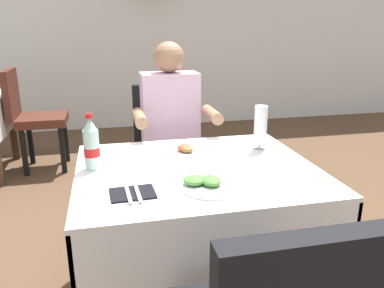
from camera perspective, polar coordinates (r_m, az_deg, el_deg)
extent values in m
cube|color=silver|center=(5.27, -9.67, 18.45)|extent=(11.00, 0.12, 2.94)
cube|color=white|center=(1.73, 0.73, -3.80)|extent=(1.07, 0.90, 0.02)
cube|color=white|center=(1.43, 5.01, -16.45)|extent=(1.07, 0.02, 0.32)
cube|color=white|center=(2.20, -1.98, -3.86)|extent=(1.07, 0.02, 0.32)
cube|color=white|center=(1.77, -16.47, -10.17)|extent=(0.02, 0.90, 0.32)
cube|color=white|center=(1.98, 15.86, -7.01)|extent=(0.02, 0.90, 0.32)
cube|color=#472D1E|center=(1.77, 19.97, -18.08)|extent=(0.07, 0.07, 0.72)
cube|color=#472D1E|center=(2.20, -14.13, -10.05)|extent=(0.07, 0.07, 0.72)
cube|color=#472D1E|center=(2.36, 9.87, -7.81)|extent=(0.07, 0.07, 0.72)
cube|color=black|center=(2.51, -3.30, -2.79)|extent=(0.44, 0.44, 0.08)
cube|color=black|center=(2.67, -4.30, 4.28)|extent=(0.42, 0.06, 0.44)
cube|color=black|center=(2.44, -6.51, -10.29)|extent=(0.04, 0.04, 0.45)
cube|color=black|center=(2.49, 1.38, -9.54)|extent=(0.04, 0.04, 0.45)
cube|color=black|center=(2.74, -7.33, -7.04)|extent=(0.04, 0.04, 0.45)
cube|color=black|center=(2.79, -0.33, -6.45)|extent=(0.04, 0.04, 0.45)
cylinder|color=#282D42|center=(2.42, -4.00, -10.42)|extent=(0.10, 0.10, 0.45)
cylinder|color=#282D42|center=(2.45, -0.24, -10.06)|extent=(0.10, 0.10, 0.45)
cube|color=#282D42|center=(2.46, -2.89, -2.64)|extent=(0.34, 0.36, 0.12)
cube|color=silver|center=(2.45, -3.32, 4.81)|extent=(0.36, 0.20, 0.50)
sphere|color=#997051|center=(2.40, -3.47, 12.86)|extent=(0.19, 0.19, 0.19)
cylinder|color=#997051|center=(2.20, -7.87, 3.86)|extent=(0.07, 0.26, 0.07)
cylinder|color=#997051|center=(2.27, 3.01, 4.45)|extent=(0.07, 0.26, 0.07)
cylinder|color=white|center=(1.52, 2.82, -6.34)|extent=(0.25, 0.25, 0.01)
ellipsoid|color=#4C8E38|center=(1.51, 2.83, -5.51)|extent=(0.09, 0.11, 0.03)
ellipsoid|color=#4C8E38|center=(1.52, 0.35, -5.44)|extent=(0.12, 0.12, 0.03)
cylinder|color=white|center=(1.90, -0.75, -1.40)|extent=(0.26, 0.26, 0.01)
ellipsoid|color=#C14C33|center=(1.91, -1.20, -0.52)|extent=(0.10, 0.10, 0.03)
ellipsoid|color=#99602D|center=(1.89, -0.73, -0.80)|extent=(0.09, 0.09, 0.03)
cylinder|color=white|center=(2.00, 10.04, -0.77)|extent=(0.07, 0.07, 0.01)
cylinder|color=white|center=(1.99, 10.07, -0.28)|extent=(0.02, 0.02, 0.03)
cylinder|color=white|center=(1.96, 10.24, 2.86)|extent=(0.07, 0.07, 0.20)
cylinder|color=#C68928|center=(1.97, 10.18, 1.71)|extent=(0.06, 0.06, 0.11)
cylinder|color=silver|center=(1.74, -14.79, -0.83)|extent=(0.07, 0.07, 0.18)
cylinder|color=red|center=(1.74, -14.76, -1.11)|extent=(0.07, 0.07, 0.04)
cone|color=silver|center=(1.71, -15.09, 2.92)|extent=(0.06, 0.06, 0.05)
cylinder|color=red|center=(1.70, -15.19, 4.12)|extent=(0.03, 0.03, 0.02)
cube|color=black|center=(1.48, -8.90, -7.31)|extent=(0.18, 0.14, 0.01)
cube|color=silver|center=(1.48, -9.61, -7.13)|extent=(0.02, 0.19, 0.01)
cube|color=silver|center=(1.48, -8.21, -7.00)|extent=(0.02, 0.19, 0.01)
cube|color=white|center=(3.95, -25.97, 4.00)|extent=(0.02, 0.86, 0.32)
cube|color=#472D1E|center=(4.36, -25.28, 2.52)|extent=(0.07, 0.07, 0.72)
cube|color=#4C2319|center=(3.91, -21.45, 3.42)|extent=(0.44, 0.44, 0.08)
cube|color=#4C2319|center=(3.90, -25.52, 6.83)|extent=(0.06, 0.42, 0.44)
cube|color=black|center=(3.79, -18.82, -0.88)|extent=(0.04, 0.04, 0.45)
cube|color=black|center=(4.11, -18.40, 0.57)|extent=(0.04, 0.04, 0.45)
cube|color=black|center=(3.84, -23.86, -1.21)|extent=(0.04, 0.04, 0.45)
cube|color=black|center=(4.16, -23.04, 0.25)|extent=(0.04, 0.04, 0.45)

